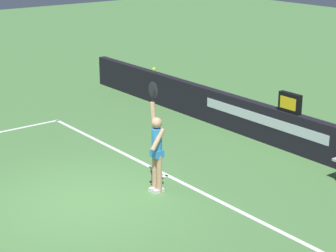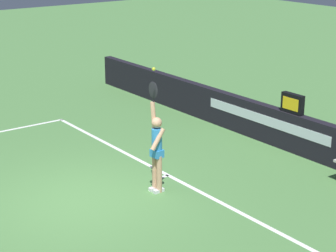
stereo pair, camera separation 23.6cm
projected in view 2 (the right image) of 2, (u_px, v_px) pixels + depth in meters
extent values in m
plane|color=#4E8144|center=(82.00, 200.00, 12.14)|extent=(60.00, 60.00, 0.00)
cube|color=white|center=(168.00, 175.00, 13.37)|extent=(10.25, 0.10, 0.00)
cube|color=white|center=(163.00, 177.00, 13.28)|extent=(0.10, 0.30, 0.00)
cube|color=black|center=(276.00, 127.00, 15.12)|extent=(16.12, 0.24, 0.96)
cube|color=silver|center=(265.00, 120.00, 15.22)|extent=(4.17, 0.01, 0.25)
cube|color=black|center=(293.00, 103.00, 14.52)|extent=(0.63, 0.15, 0.48)
cube|color=yellow|center=(290.00, 104.00, 14.47)|extent=(0.49, 0.01, 0.30)
cylinder|color=tan|center=(159.00, 174.00, 12.40)|extent=(0.12, 0.12, 0.80)
cylinder|color=tan|center=(155.00, 172.00, 12.50)|extent=(0.12, 0.12, 0.80)
cube|color=white|center=(159.00, 191.00, 12.50)|extent=(0.11, 0.25, 0.07)
cube|color=white|center=(154.00, 188.00, 12.60)|extent=(0.11, 0.25, 0.07)
cylinder|color=#338BCF|center=(157.00, 142.00, 12.24)|extent=(0.21, 0.21, 0.57)
cube|color=#338BCF|center=(157.00, 153.00, 12.31)|extent=(0.25, 0.21, 0.16)
sphere|color=tan|center=(157.00, 123.00, 12.11)|extent=(0.21, 0.21, 0.21)
cylinder|color=tan|center=(153.00, 115.00, 12.15)|extent=(0.15, 0.10, 0.54)
cylinder|color=tan|center=(158.00, 139.00, 12.09)|extent=(0.12, 0.36, 0.44)
ellipsoid|color=black|center=(153.00, 90.00, 11.99)|extent=(0.29, 0.05, 0.35)
cylinder|color=black|center=(153.00, 99.00, 12.05)|extent=(0.03, 0.03, 0.18)
sphere|color=yellow|center=(154.00, 69.00, 11.49)|extent=(0.07, 0.07, 0.07)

